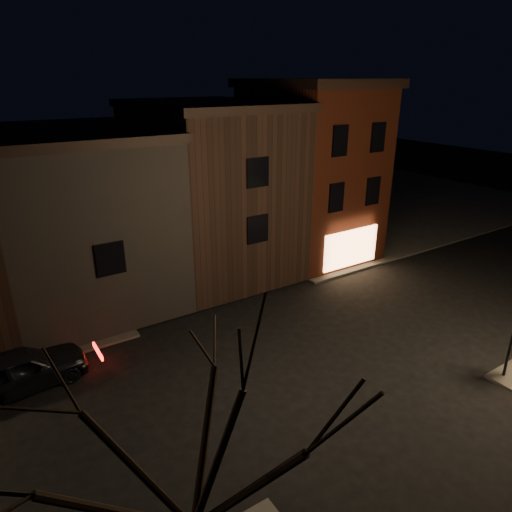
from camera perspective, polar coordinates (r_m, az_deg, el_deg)
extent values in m
plane|color=black|center=(19.30, 5.45, -12.29)|extent=(120.00, 120.00, 0.00)
cube|color=#2D2B28|center=(45.56, 9.77, 7.64)|extent=(30.00, 30.00, 0.12)
cube|color=#45180C|center=(29.03, 6.68, 10.24)|extent=(6.00, 8.00, 10.00)
cube|color=black|center=(28.49, 7.16, 20.65)|extent=(6.50, 8.50, 0.50)
cube|color=#F8B16F|center=(27.14, 11.76, 1.00)|extent=(4.00, 0.12, 2.20)
cube|color=black|center=(26.44, -5.86, 8.06)|extent=(7.00, 10.00, 9.00)
cube|color=black|center=(25.77, -6.27, 18.28)|extent=(7.30, 10.30, 0.40)
cube|color=black|center=(24.25, -21.22, 4.25)|extent=(7.50, 10.00, 8.00)
cube|color=black|center=(23.46, -22.61, 14.08)|extent=(7.80, 10.30, 0.40)
imported|color=black|center=(19.07, -27.44, -12.54)|extent=(4.82, 2.34, 1.58)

